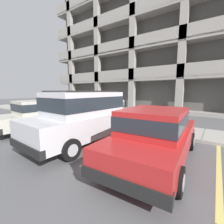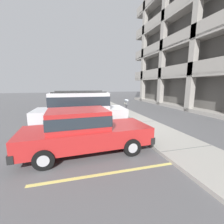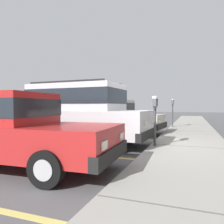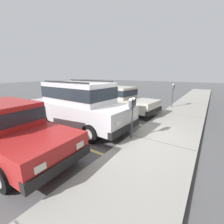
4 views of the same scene
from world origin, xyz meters
name	(u,v)px [view 4 (image 4 of 4)]	position (x,y,z in m)	size (l,w,h in m)	color
ground_plane	(125,138)	(0.00, 0.00, -0.05)	(80.00, 80.00, 0.10)	#565659
sidewalk	(160,144)	(0.00, 1.30, 0.06)	(40.00, 2.20, 0.12)	#9E9B93
parking_stall_lines	(69,142)	(1.52, -1.40, 0.00)	(12.28, 4.80, 0.01)	#DBD16B
silver_suv	(80,103)	(0.16, -2.21, 1.09)	(2.15, 4.85, 2.03)	silver
red_sedan	(119,99)	(-3.11, -2.15, 0.82)	(2.15, 4.62, 1.54)	beige
dark_hatchback	(6,128)	(3.00, -2.27, 0.82)	(2.00, 4.56, 1.54)	red
parking_meter_near	(132,109)	(0.23, 0.35, 1.19)	(0.35, 0.12, 1.43)	#47474C
parking_meter_far	(173,90)	(-5.85, 0.35, 1.27)	(0.35, 0.12, 1.54)	#47474C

